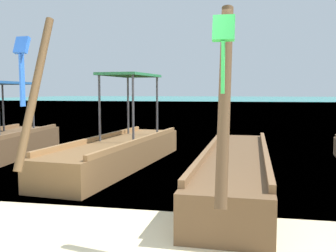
{
  "coord_description": "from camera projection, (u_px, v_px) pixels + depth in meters",
  "views": [
    {
      "loc": [
        1.36,
        -2.82,
        1.67
      ],
      "look_at": [
        0.0,
        4.26,
        1.01
      ],
      "focal_mm": 40.7,
      "sensor_mm": 36.0,
      "label": 1
    }
  ],
  "objects": [
    {
      "name": "sea_water",
      "position": [
        233.0,
        101.0,
        64.05
      ],
      "size": [
        120.0,
        120.0,
        0.0
      ],
      "primitive_type": "plane",
      "color": "teal",
      "rests_on": "ground"
    },
    {
      "name": "longtail_boat_blue_ribbon",
      "position": [
        119.0,
        151.0,
        8.42
      ],
      "size": [
        1.71,
        6.06,
        2.8
      ],
      "color": "brown",
      "rests_on": "ground"
    },
    {
      "name": "longtail_boat_green_ribbon",
      "position": [
        236.0,
        169.0,
        6.72
      ],
      "size": [
        1.25,
        6.22,
        2.54
      ],
      "color": "brown",
      "rests_on": "ground"
    }
  ]
}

